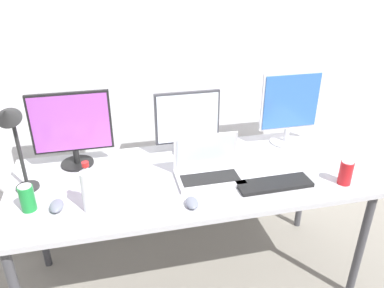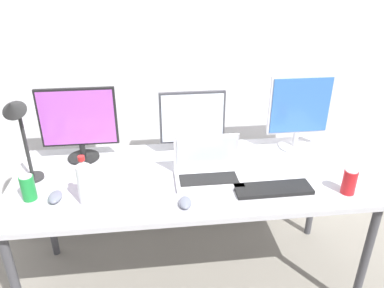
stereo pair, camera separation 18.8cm
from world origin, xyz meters
name	(u,v)px [view 1 (the left image)]	position (x,y,z in m)	size (l,w,h in m)	color
ground_plane	(192,278)	(0.00, 0.00, 0.00)	(16.00, 16.00, 0.00)	gray
wall_back	(169,44)	(0.00, 0.59, 1.30)	(7.00, 0.08, 2.60)	silver
work_desk	(192,184)	(0.00, 0.00, 0.68)	(1.86, 0.76, 0.74)	#424247
monitor_left	(72,127)	(-0.59, 0.25, 0.96)	(0.41, 0.18, 0.41)	black
monitor_center	(187,122)	(0.03, 0.24, 0.94)	(0.37, 0.17, 0.37)	#38383D
monitor_right	(290,107)	(0.65, 0.24, 0.98)	(0.36, 0.19, 0.44)	silver
laptop_silver	(208,168)	(0.07, -0.04, 0.79)	(0.33, 0.21, 0.23)	silver
keyboard_main	(274,184)	(0.38, -0.20, 0.75)	(0.38, 0.12, 0.02)	black
mouse_by_keyboard	(57,206)	(-0.67, -0.15, 0.76)	(0.06, 0.10, 0.03)	slate
mouse_by_laptop	(192,203)	(-0.06, -0.27, 0.76)	(0.06, 0.09, 0.03)	slate
water_bottle	(89,189)	(-0.51, -0.19, 0.85)	(0.07, 0.07, 0.25)	silver
soda_can_near_keyboard	(27,198)	(-0.79, -0.13, 0.80)	(0.07, 0.07, 0.13)	#197F33
soda_can_by_laptop	(346,172)	(0.73, -0.26, 0.80)	(0.07, 0.07, 0.13)	red
desk_lamp	(12,133)	(-0.82, 0.02, 1.06)	(0.11, 0.18, 0.47)	black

